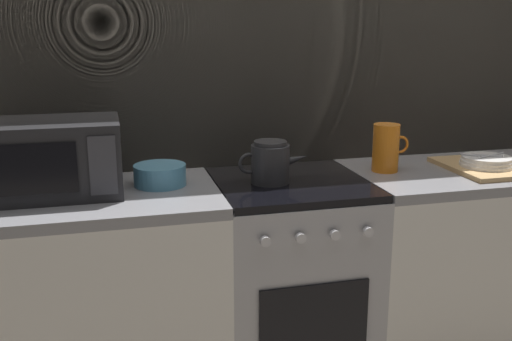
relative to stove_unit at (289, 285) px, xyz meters
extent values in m
cube|color=#A39989|center=(0.00, 0.33, 0.75)|extent=(3.60, 0.05, 2.40)
cube|color=beige|center=(0.00, 0.30, 0.75)|extent=(3.58, 0.01, 2.39)
cube|color=silver|center=(-0.90, 0.00, -0.02)|extent=(1.20, 0.60, 0.86)
cube|color=gray|center=(-0.90, 0.00, 0.43)|extent=(1.20, 0.60, 0.04)
cube|color=#9E9EA3|center=(0.00, 0.00, -0.01)|extent=(0.60, 0.60, 0.87)
cube|color=black|center=(0.00, 0.00, 0.44)|extent=(0.59, 0.59, 0.03)
cube|color=black|center=(0.00, -0.30, 0.00)|extent=(0.42, 0.01, 0.28)
cylinder|color=#B7B7BC|center=(-0.19, -0.32, 0.33)|extent=(0.04, 0.02, 0.04)
cylinder|color=#B7B7BC|center=(-0.06, -0.32, 0.33)|extent=(0.04, 0.02, 0.04)
cylinder|color=#B7B7BC|center=(0.06, -0.32, 0.33)|extent=(0.04, 0.02, 0.04)
cylinder|color=#B7B7BC|center=(0.19, -0.32, 0.33)|extent=(0.04, 0.02, 0.04)
cube|color=silver|center=(0.90, 0.00, -0.02)|extent=(1.20, 0.60, 0.86)
cube|color=gray|center=(0.90, 0.00, 0.43)|extent=(1.20, 0.60, 0.04)
cube|color=black|center=(-0.88, 0.05, 0.59)|extent=(0.46, 0.34, 0.27)
cube|color=black|center=(-0.94, -0.13, 0.59)|extent=(0.28, 0.01, 0.17)
cube|color=#333338|center=(-0.72, -0.13, 0.59)|extent=(0.09, 0.01, 0.21)
cylinder|color=#262628|center=(-0.09, -0.01, 0.53)|extent=(0.15, 0.15, 0.15)
cylinder|color=#262628|center=(-0.09, -0.01, 0.61)|extent=(0.13, 0.13, 0.02)
cone|color=#262628|center=(0.02, -0.01, 0.54)|extent=(0.10, 0.04, 0.05)
torus|color=#262628|center=(-0.17, -0.01, 0.53)|extent=(0.08, 0.01, 0.08)
cylinder|color=teal|center=(-0.51, 0.06, 0.49)|extent=(0.20, 0.20, 0.08)
cylinder|color=orange|center=(0.43, 0.05, 0.55)|extent=(0.11, 0.11, 0.20)
torus|color=orange|center=(0.50, 0.05, 0.56)|extent=(0.08, 0.01, 0.08)
cube|color=tan|center=(0.85, -0.03, 0.46)|extent=(0.30, 0.40, 0.02)
cylinder|color=white|center=(0.85, -0.05, 0.48)|extent=(0.22, 0.22, 0.01)
cylinder|color=white|center=(0.85, -0.05, 0.49)|extent=(0.21, 0.21, 0.01)
cylinder|color=white|center=(0.85, -0.05, 0.51)|extent=(0.21, 0.21, 0.01)
cylinder|color=silver|center=(0.87, -0.05, 0.52)|extent=(0.16, 0.07, 0.01)
cube|color=silver|center=(0.83, -0.04, 0.52)|extent=(0.16, 0.09, 0.00)
camera|label=1|loc=(-0.69, -2.13, 1.06)|focal=41.07mm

